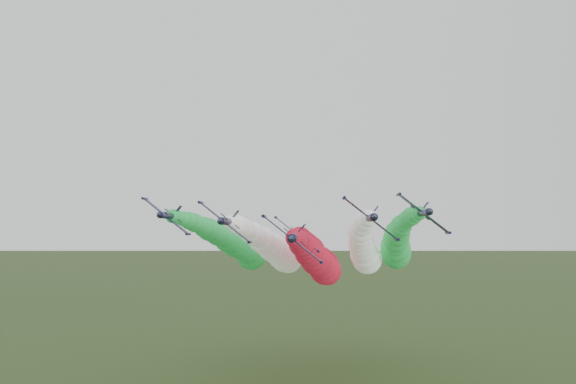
% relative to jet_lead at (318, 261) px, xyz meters
% --- Properties ---
extents(jet_lead, '(14.63, 87.19, 17.51)m').
position_rel_jet_lead_xyz_m(jet_lead, '(0.00, 0.00, 0.00)').
color(jet_lead, black).
rests_on(jet_lead, ground).
extents(jet_inner_left, '(14.70, 87.26, 17.58)m').
position_rel_jet_lead_xyz_m(jet_inner_left, '(-11.13, 12.60, 2.26)').
color(jet_inner_left, black).
rests_on(jet_inner_left, ground).
extents(jet_inner_right, '(15.11, 87.67, 17.99)m').
position_rel_jet_lead_xyz_m(jet_inner_right, '(11.84, 9.53, 2.61)').
color(jet_inner_right, black).
rests_on(jet_inner_right, ground).
extents(jet_outer_left, '(15.68, 88.24, 18.56)m').
position_rel_jet_lead_xyz_m(jet_outer_left, '(-23.06, 22.63, 3.27)').
color(jet_outer_left, black).
rests_on(jet_outer_left, ground).
extents(jet_outer_right, '(15.13, 87.69, 18.00)m').
position_rel_jet_lead_xyz_m(jet_outer_right, '(21.33, 17.84, 3.43)').
color(jet_outer_right, black).
rests_on(jet_outer_right, ground).
extents(jet_trail, '(15.34, 87.90, 18.21)m').
position_rel_jet_lead_xyz_m(jet_trail, '(-0.15, 27.76, 0.30)').
color(jet_trail, black).
rests_on(jet_trail, ground).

